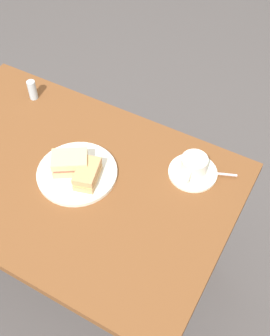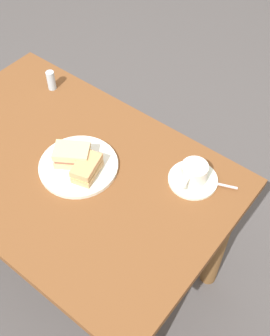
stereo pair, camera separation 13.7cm
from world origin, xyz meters
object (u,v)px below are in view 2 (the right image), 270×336
at_px(dining_table, 71,189).
at_px(salt_shaker, 51,80).
at_px(sandwich_front, 72,155).
at_px(coffee_saucer, 193,180).
at_px(spoon, 217,184).
at_px(sandwich_back, 87,168).
at_px(coffee_cup, 194,172).
at_px(sandwich_plate, 79,166).

height_order(dining_table, salt_shaker, salt_shaker).
relative_size(dining_table, sandwich_front, 8.18).
distance_m(coffee_saucer, salt_shaker, 0.69).
relative_size(dining_table, spoon, 11.80).
relative_size(sandwich_back, salt_shaker, 1.61).
xyz_separation_m(dining_table, coffee_saucer, (0.37, 0.21, 0.14)).
height_order(sandwich_front, spoon, sandwich_front).
distance_m(sandwich_front, coffee_cup, 0.40).
bearing_deg(coffee_saucer, sandwich_front, -151.88).
relative_size(sandwich_front, sandwich_back, 1.10).
bearing_deg(sandwich_plate, dining_table, -155.25).
bearing_deg(sandwich_back, sandwich_front, 173.34).
relative_size(sandwich_front, spoon, 1.44).
bearing_deg(coffee_saucer, salt_shaker, 176.31).
relative_size(coffee_saucer, spoon, 1.69).
xyz_separation_m(sandwich_plate, sandwich_front, (-0.02, -0.00, 0.04)).
distance_m(dining_table, salt_shaker, 0.44).
bearing_deg(spoon, coffee_cup, -156.96).
bearing_deg(coffee_cup, spoon, 23.04).
xyz_separation_m(sandwich_plate, spoon, (0.40, 0.22, 0.01)).
bearing_deg(sandwich_plate, coffee_saucer, 29.65).
xyz_separation_m(sandwich_front, sandwich_back, (0.07, -0.01, -0.00)).
height_order(sandwich_back, salt_shaker, salt_shaker).
distance_m(sandwich_plate, salt_shaker, 0.43).
height_order(coffee_cup, spoon, coffee_cup).
height_order(sandwich_plate, sandwich_back, sandwich_back).
bearing_deg(dining_table, sandwich_back, 6.29).
bearing_deg(spoon, sandwich_plate, -151.67).
bearing_deg(sandwich_back, coffee_saucer, 35.04).
height_order(sandwich_plate, coffee_cup, coffee_cup).
bearing_deg(salt_shaker, coffee_saucer, -3.69).
distance_m(coffee_saucer, spoon, 0.08).
bearing_deg(sandwich_front, salt_shaker, 145.22).
bearing_deg(sandwich_plate, coffee_cup, 29.42).
xyz_separation_m(dining_table, sandwich_front, (0.02, 0.02, 0.18)).
relative_size(coffee_cup, spoon, 1.20).
xyz_separation_m(sandwich_back, salt_shaker, (-0.41, 0.24, -0.00)).
xyz_separation_m(sandwich_front, coffee_saucer, (0.35, 0.19, -0.04)).
bearing_deg(coffee_cup, sandwich_front, -152.11).
bearing_deg(dining_table, coffee_cup, 28.92).
height_order(dining_table, coffee_saucer, coffee_saucer).
xyz_separation_m(sandwich_front, salt_shaker, (-0.34, 0.23, -0.01)).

